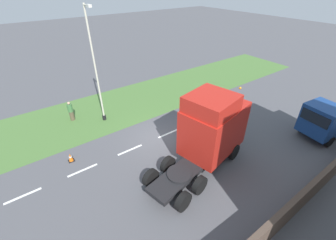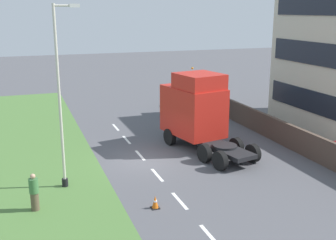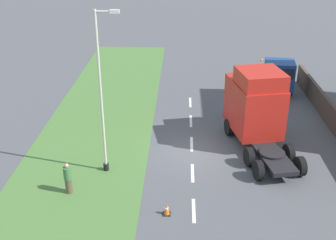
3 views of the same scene
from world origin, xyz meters
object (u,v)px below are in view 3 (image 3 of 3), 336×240
at_px(lorry_cab, 256,107).
at_px(lamp_post, 103,101).
at_px(flatbed_truck, 278,76).
at_px(traffic_cone_lead, 167,209).
at_px(pedestrian, 68,179).

height_order(lorry_cab, lamp_post, lamp_post).
xyz_separation_m(flatbed_truck, traffic_cone_lead, (-7.94, -15.27, -1.12)).
height_order(pedestrian, traffic_cone_lead, pedestrian).
height_order(lorry_cab, traffic_cone_lead, lorry_cab).
bearing_deg(traffic_cone_lead, flatbed_truck, 62.52).
distance_m(lorry_cab, pedestrian, 11.34).
distance_m(flatbed_truck, pedestrian, 18.78).
relative_size(lorry_cab, lamp_post, 0.85).
xyz_separation_m(lorry_cab, pedestrian, (-9.75, -5.60, -1.50)).
distance_m(flatbed_truck, lamp_post, 16.39).
bearing_deg(traffic_cone_lead, lorry_cab, 55.36).
distance_m(lorry_cab, traffic_cone_lead, 8.88).
bearing_deg(traffic_cone_lead, lamp_post, 132.25).
relative_size(lorry_cab, pedestrian, 4.40).
bearing_deg(pedestrian, lorry_cab, 29.85).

